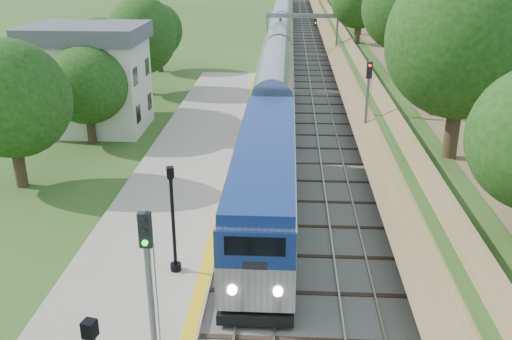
# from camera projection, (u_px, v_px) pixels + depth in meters

# --- Properties ---
(trackbed) EXTENTS (9.50, 170.00, 0.28)m
(trackbed) POSITION_uv_depth(u_px,v_px,m) (296.00, 59.00, 71.66)
(trackbed) COLOR #4C4944
(trackbed) RESTS_ON ground
(platform) EXTENTS (6.40, 68.00, 0.38)m
(platform) POSITION_uv_depth(u_px,v_px,m) (171.00, 205.00, 31.15)
(platform) COLOR gray
(platform) RESTS_ON ground
(yellow_stripe) EXTENTS (0.55, 68.00, 0.01)m
(yellow_stripe) POSITION_uv_depth(u_px,v_px,m) (223.00, 203.00, 30.92)
(yellow_stripe) COLOR gold
(yellow_stripe) RESTS_ON platform
(embankment) EXTENTS (10.64, 170.00, 11.70)m
(embankment) POSITION_uv_depth(u_px,v_px,m) (364.00, 45.00, 70.52)
(embankment) COLOR brown
(embankment) RESTS_ON ground
(station_building) EXTENTS (8.60, 6.60, 8.00)m
(station_building) POSITION_uv_depth(u_px,v_px,m) (90.00, 77.00, 43.18)
(station_building) COLOR beige
(station_building) RESTS_ON ground
(signal_gantry) EXTENTS (8.40, 0.38, 6.20)m
(signal_gantry) POSITION_uv_depth(u_px,v_px,m) (302.00, 26.00, 65.24)
(signal_gantry) COLOR slate
(signal_gantry) RESTS_ON ground
(trees_behind_platform) EXTENTS (7.82, 53.32, 7.21)m
(trees_behind_platform) POSITION_uv_depth(u_px,v_px,m) (84.00, 104.00, 34.20)
(trees_behind_platform) COLOR #332316
(trees_behind_platform) RESTS_ON ground
(train) EXTENTS (2.95, 138.64, 4.34)m
(train) POSITION_uv_depth(u_px,v_px,m) (282.00, 27.00, 83.76)
(train) COLOR black
(train) RESTS_ON trackbed
(lamppost_far) EXTENTS (0.47, 0.47, 4.77)m
(lamppost_far) POSITION_uv_depth(u_px,v_px,m) (173.00, 226.00, 23.77)
(lamppost_far) COLOR black
(lamppost_far) RESTS_ON platform
(signal_platform) EXTENTS (0.36, 0.29, 6.21)m
(signal_platform) POSITION_uv_depth(u_px,v_px,m) (149.00, 283.00, 16.70)
(signal_platform) COLOR slate
(signal_platform) RESTS_ON platform
(signal_farside) EXTENTS (0.36, 0.28, 6.49)m
(signal_farside) POSITION_uv_depth(u_px,v_px,m) (367.00, 99.00, 37.08)
(signal_farside) COLOR slate
(signal_farside) RESTS_ON ground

